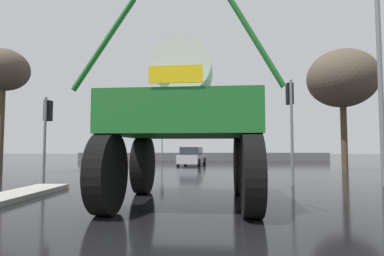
# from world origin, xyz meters

# --- Properties ---
(ground_plane) EXTENTS (120.00, 120.00, 0.00)m
(ground_plane) POSITION_xyz_m (0.00, 18.00, 0.00)
(ground_plane) COLOR black
(oversize_sprayer) EXTENTS (4.59, 5.15, 4.80)m
(oversize_sprayer) POSITION_xyz_m (0.03, 6.85, 2.12)
(oversize_sprayer) COLOR black
(oversize_sprayer) RESTS_ON ground
(sedan_ahead) EXTENTS (2.35, 4.31, 1.52)m
(sedan_ahead) POSITION_xyz_m (-0.68, 25.01, 0.71)
(sedan_ahead) COLOR #B7B7BF
(sedan_ahead) RESTS_ON ground
(traffic_signal_near_left) EXTENTS (0.24, 0.54, 3.48)m
(traffic_signal_near_left) POSITION_xyz_m (-5.92, 11.05, 2.54)
(traffic_signal_near_left) COLOR slate
(traffic_signal_near_left) RESTS_ON ground
(traffic_signal_near_right) EXTENTS (0.24, 0.54, 4.10)m
(traffic_signal_near_right) POSITION_xyz_m (3.88, 11.04, 2.99)
(traffic_signal_near_right) COLOR slate
(traffic_signal_near_right) RESTS_ON ground
(traffic_signal_far_left) EXTENTS (0.24, 0.55, 3.73)m
(traffic_signal_far_left) POSITION_xyz_m (3.54, 29.56, 2.73)
(traffic_signal_far_left) COLOR slate
(traffic_signal_far_left) RESTS_ON ground
(traffic_signal_far_right) EXTENTS (0.24, 0.55, 3.52)m
(traffic_signal_far_right) POSITION_xyz_m (-3.82, 29.57, 2.57)
(traffic_signal_far_right) COLOR slate
(traffic_signal_far_right) RESTS_ON ground
(bare_tree_left) EXTENTS (2.74, 2.74, 6.98)m
(bare_tree_left) POSITION_xyz_m (-10.77, 15.37, 5.74)
(bare_tree_left) COLOR #473828
(bare_tree_left) RESTS_ON ground
(bare_tree_right) EXTENTS (4.19, 4.19, 7.51)m
(bare_tree_right) POSITION_xyz_m (8.96, 18.10, 5.70)
(bare_tree_right) COLOR #473828
(bare_tree_right) RESTS_ON ground
(roadside_barrier) EXTENTS (29.02, 0.24, 0.90)m
(roadside_barrier) POSITION_xyz_m (0.00, 34.91, 0.45)
(roadside_barrier) COLOR #59595B
(roadside_barrier) RESTS_ON ground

